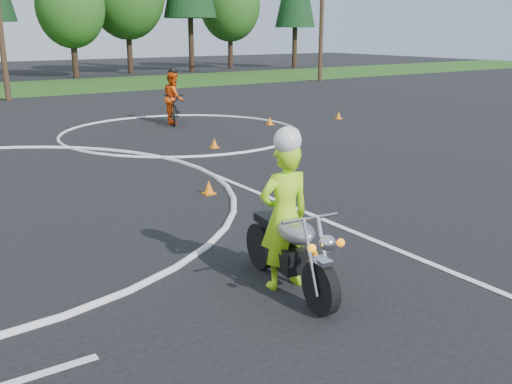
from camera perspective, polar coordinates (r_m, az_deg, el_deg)
course_markings at (r=14.45m, az=-21.83°, el=1.25°), size 19.05×19.05×0.12m
primary_motorcycle at (r=7.60m, az=3.45°, el=-5.76°), size 0.79×2.26×1.19m
rider_primary_grp at (r=7.54m, az=2.87°, el=-1.99°), size 0.78×0.56×2.21m
rider_second_grp at (r=21.65m, az=-8.20°, el=8.74°), size 1.61×2.30×2.10m
traffic_cones at (r=14.67m, az=-1.19°, el=3.13°), size 15.41×11.30×0.30m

